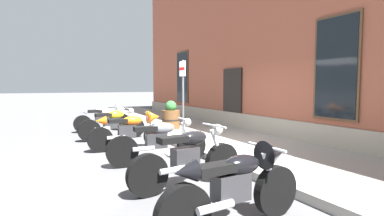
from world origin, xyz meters
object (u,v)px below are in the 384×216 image
object	(u,v)px
motorcycle_grey_naked	(159,142)
motorcycle_black_sport	(239,182)
motorcycle_white_sport	(105,116)
motorcycle_black_naked	(189,158)
motorcycle_yellow_naked	(113,124)
barrel_planter	(171,117)
parking_sign	(183,87)
motorcycle_orange_sport	(132,129)

from	to	relation	value
motorcycle_grey_naked	motorcycle_black_sport	bearing A→B (deg)	-3.98
motorcycle_white_sport	motorcycle_black_naked	xyz separation A→B (m)	(6.80, -0.02, -0.05)
motorcycle_white_sport	motorcycle_yellow_naked	distance (m)	1.83
motorcycle_black_sport	motorcycle_white_sport	bearing A→B (deg)	179.18
motorcycle_white_sport	motorcycle_yellow_naked	bearing A→B (deg)	-3.79
motorcycle_black_naked	motorcycle_grey_naked	bearing A→B (deg)	175.84
motorcycle_black_naked	barrel_planter	bearing A→B (deg)	159.27
motorcycle_grey_naked	motorcycle_black_naked	world-z (taller)	motorcycle_black_naked
motorcycle_white_sport	parking_sign	xyz separation A→B (m)	(3.23, 1.62, 1.08)
motorcycle_orange_sport	motorcycle_yellow_naked	bearing A→B (deg)	-176.50
motorcycle_black_sport	barrel_planter	size ratio (longest dim) A/B	2.03
motorcycle_black_naked	parking_sign	size ratio (longest dim) A/B	0.93
motorcycle_white_sport	motorcycle_black_sport	bearing A→B (deg)	-0.82
motorcycle_white_sport	motorcycle_orange_sport	world-z (taller)	motorcycle_orange_sport
motorcycle_white_sport	motorcycle_black_sport	world-z (taller)	motorcycle_black_sport
motorcycle_yellow_naked	motorcycle_black_naked	xyz separation A→B (m)	(4.97, 0.10, 0.01)
parking_sign	barrel_planter	world-z (taller)	parking_sign
motorcycle_black_sport	parking_sign	distance (m)	5.46
motorcycle_yellow_naked	motorcycle_black_sport	distance (m)	6.46
motorcycle_yellow_naked	motorcycle_black_sport	size ratio (longest dim) A/B	1.03
parking_sign	barrel_planter	bearing A→B (deg)	168.00
motorcycle_yellow_naked	motorcycle_black_naked	world-z (taller)	motorcycle_black_naked
motorcycle_white_sport	motorcycle_black_sport	distance (m)	8.29
parking_sign	barrel_planter	size ratio (longest dim) A/B	2.28
motorcycle_black_sport	parking_sign	size ratio (longest dim) A/B	0.89
parking_sign	motorcycle_black_sport	bearing A→B (deg)	-18.93
parking_sign	motorcycle_white_sport	bearing A→B (deg)	-153.37
motorcycle_orange_sport	motorcycle_black_naked	world-z (taller)	motorcycle_orange_sport
motorcycle_black_sport	barrel_planter	bearing A→B (deg)	162.78
motorcycle_yellow_naked	motorcycle_orange_sport	world-z (taller)	motorcycle_orange_sport
motorcycle_black_naked	motorcycle_orange_sport	bearing A→B (deg)	179.96
motorcycle_white_sport	barrel_planter	bearing A→B (deg)	52.62
motorcycle_white_sport	parking_sign	bearing A→B (deg)	26.63
motorcycle_black_naked	motorcycle_black_sport	xyz separation A→B (m)	(1.49, -0.10, 0.05)
parking_sign	motorcycle_yellow_naked	bearing A→B (deg)	-128.78
motorcycle_black_naked	parking_sign	world-z (taller)	parking_sign
motorcycle_yellow_naked	motorcycle_black_sport	bearing A→B (deg)	0.03
barrel_planter	motorcycle_white_sport	bearing A→B (deg)	-127.38
motorcycle_white_sport	motorcycle_black_sport	xyz separation A→B (m)	(8.29, -0.12, 0.00)
motorcycle_grey_naked	motorcycle_yellow_naked	bearing A→B (deg)	-176.28
motorcycle_orange_sport	barrel_planter	world-z (taller)	barrel_planter
motorcycle_yellow_naked	barrel_planter	world-z (taller)	barrel_planter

